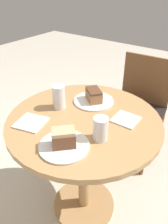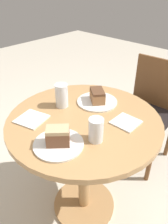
# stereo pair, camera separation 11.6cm
# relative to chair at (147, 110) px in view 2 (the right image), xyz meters

# --- Properties ---
(ground_plane) EXTENTS (8.00, 8.00, 0.00)m
(ground_plane) POSITION_rel_chair_xyz_m (-0.00, -0.76, -0.47)
(ground_plane) COLOR beige
(table) EXTENTS (0.84, 0.84, 0.76)m
(table) POSITION_rel_chair_xyz_m (-0.00, -0.76, 0.12)
(table) COLOR tan
(table) RESTS_ON ground_plane
(chair) EXTENTS (0.46, 0.44, 0.87)m
(chair) POSITION_rel_chair_xyz_m (0.00, 0.00, 0.00)
(chair) COLOR brown
(chair) RESTS_ON ground_plane
(plate_near) EXTENTS (0.23, 0.23, 0.01)m
(plate_near) POSITION_rel_chair_xyz_m (0.06, -1.00, 0.30)
(plate_near) COLOR silver
(plate_near) RESTS_ON table
(plate_far) EXTENTS (0.24, 0.24, 0.01)m
(plate_far) POSITION_rel_chair_xyz_m (-0.06, -0.59, 0.30)
(plate_far) COLOR silver
(plate_far) RESTS_ON table
(cake_slice_near) EXTENTS (0.12, 0.12, 0.09)m
(cake_slice_near) POSITION_rel_chair_xyz_m (0.06, -1.00, 0.35)
(cake_slice_near) COLOR brown
(cake_slice_near) RESTS_ON plate_near
(cake_slice_far) EXTENTS (0.14, 0.13, 0.07)m
(cake_slice_far) POSITION_rel_chair_xyz_m (-0.06, -0.59, 0.34)
(cake_slice_far) COLOR #9E6B42
(cake_slice_far) RESTS_ON plate_far
(glass_lemonade) EXTENTS (0.07, 0.07, 0.12)m
(glass_lemonade) POSITION_rel_chair_xyz_m (0.16, -0.86, 0.35)
(glass_lemonade) COLOR beige
(glass_lemonade) RESTS_ON table
(glass_water) EXTENTS (0.07, 0.07, 0.14)m
(glass_water) POSITION_rel_chair_xyz_m (-0.18, -0.76, 0.36)
(glass_water) COLOR silver
(glass_water) RESTS_ON table
(napkin_stack) EXTENTS (0.18, 0.18, 0.01)m
(napkin_stack) POSITION_rel_chair_xyz_m (-0.20, -0.97, 0.30)
(napkin_stack) COLOR silver
(napkin_stack) RESTS_ON table
(napkin_side) EXTENTS (0.13, 0.13, 0.01)m
(napkin_side) POSITION_rel_chair_xyz_m (0.19, -0.65, 0.30)
(napkin_side) COLOR silver
(napkin_side) RESTS_ON table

